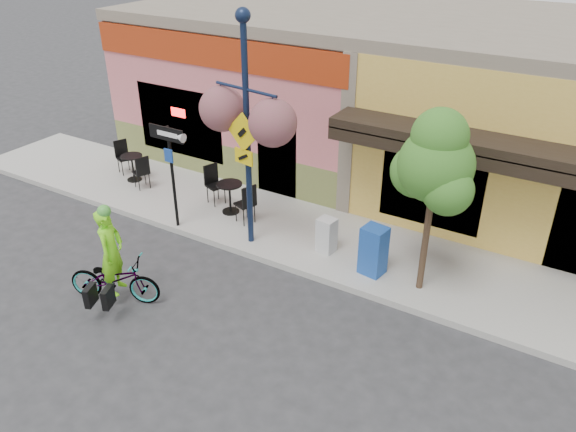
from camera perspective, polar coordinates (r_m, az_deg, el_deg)
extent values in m
plane|color=#2D2D30|center=(11.70, 2.58, -8.15)|extent=(90.00, 90.00, 0.00)
cube|color=#9E9B93|center=(13.15, 6.79, -3.34)|extent=(24.00, 3.00, 0.15)
cube|color=#A8A59E|center=(12.06, 3.86, -6.51)|extent=(24.00, 0.12, 0.15)
imported|color=maroon|center=(11.85, -17.21, -6.14)|extent=(2.00, 1.30, 0.99)
imported|color=#7BF319|center=(11.59, -17.34, -4.53)|extent=(0.65, 0.78, 1.83)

